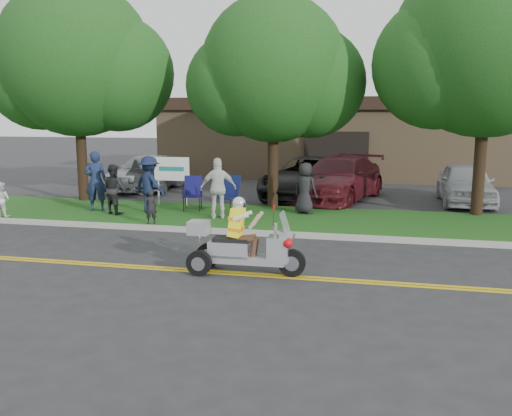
% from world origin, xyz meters
% --- Properties ---
extents(ground, '(120.00, 120.00, 0.00)m').
position_xyz_m(ground, '(0.00, 0.00, 0.00)').
color(ground, '#28282B').
rests_on(ground, ground).
extents(centerline_near, '(60.00, 0.10, 0.01)m').
position_xyz_m(centerline_near, '(0.00, -0.58, 0.01)').
color(centerline_near, gold).
rests_on(centerline_near, ground).
extents(centerline_far, '(60.00, 0.10, 0.01)m').
position_xyz_m(centerline_far, '(0.00, -0.42, 0.01)').
color(centerline_far, gold).
rests_on(centerline_far, ground).
extents(curb, '(60.00, 0.25, 0.12)m').
position_xyz_m(curb, '(0.00, 3.05, 0.06)').
color(curb, '#A8A89E').
rests_on(curb, ground).
extents(grass_verge, '(60.00, 4.00, 0.10)m').
position_xyz_m(grass_verge, '(0.00, 5.20, 0.06)').
color(grass_verge, '#1A5316').
rests_on(grass_verge, ground).
extents(commercial_building, '(18.00, 8.20, 4.00)m').
position_xyz_m(commercial_building, '(2.00, 18.98, 2.01)').
color(commercial_building, '#9E7F5B').
rests_on(commercial_building, ground).
extents(tree_left, '(6.62, 5.40, 7.78)m').
position_xyz_m(tree_left, '(-6.44, 7.03, 4.85)').
color(tree_left, '#332114').
rests_on(tree_left, ground).
extents(tree_mid, '(5.88, 4.80, 7.05)m').
position_xyz_m(tree_mid, '(0.55, 7.23, 4.43)').
color(tree_mid, '#332114').
rests_on(tree_mid, ground).
extents(tree_right, '(6.86, 5.60, 8.07)m').
position_xyz_m(tree_right, '(7.06, 7.03, 5.03)').
color(tree_right, '#332114').
rests_on(tree_right, ground).
extents(business_sign, '(1.25, 0.06, 1.75)m').
position_xyz_m(business_sign, '(-2.90, 6.60, 1.26)').
color(business_sign, silver).
rests_on(business_sign, ground).
extents(trike_scooter, '(2.39, 0.80, 1.57)m').
position_xyz_m(trike_scooter, '(1.34, -0.45, 0.55)').
color(trike_scooter, black).
rests_on(trike_scooter, ground).
extents(lawn_chair_a, '(0.68, 0.70, 1.10)m').
position_xyz_m(lawn_chair_a, '(-1.89, 5.85, 0.73)').
color(lawn_chair_a, black).
rests_on(lawn_chair_a, grass_verge).
extents(lawn_chair_b, '(0.77, 0.79, 1.20)m').
position_xyz_m(lawn_chair_b, '(-0.58, 5.53, 0.78)').
color(lawn_chair_b, black).
rests_on(lawn_chair_b, grass_verge).
extents(spectator_adult_left, '(0.82, 0.67, 1.93)m').
position_xyz_m(spectator_adult_left, '(-4.87, 5.01, 1.07)').
color(spectator_adult_left, '#1A2548').
rests_on(spectator_adult_left, grass_verge).
extents(spectator_adult_mid, '(0.93, 0.84, 1.55)m').
position_xyz_m(spectator_adult_mid, '(-4.05, 4.62, 0.88)').
color(spectator_adult_mid, black).
rests_on(spectator_adult_mid, grass_verge).
extents(spectator_adult_right, '(1.14, 0.74, 1.81)m').
position_xyz_m(spectator_adult_right, '(-0.66, 4.65, 1.01)').
color(spectator_adult_right, silver).
rests_on(spectator_adult_right, grass_verge).
extents(spectator_chair_a, '(1.31, 1.05, 1.78)m').
position_xyz_m(spectator_chair_a, '(-3.08, 5.15, 0.99)').
color(spectator_chair_a, '#151F3D').
rests_on(spectator_chair_a, grass_verge).
extents(spectator_chair_b, '(0.92, 0.78, 1.61)m').
position_xyz_m(spectator_chair_b, '(1.76, 5.99, 0.91)').
color(spectator_chair_b, black).
rests_on(spectator_chair_b, grass_verge).
extents(child_left, '(0.42, 0.37, 0.96)m').
position_xyz_m(child_left, '(-2.29, 3.40, 0.59)').
color(child_left, black).
rests_on(child_left, grass_verge).
extents(child_right, '(0.52, 0.41, 1.06)m').
position_xyz_m(child_right, '(-7.14, 3.40, 0.64)').
color(child_right, silver).
rests_on(child_right, grass_verge).
extents(parked_car_far_left, '(2.65, 4.81, 1.55)m').
position_xyz_m(parked_car_far_left, '(-5.68, 10.74, 0.77)').
color(parked_car_far_left, silver).
rests_on(parked_car_far_left, ground).
extents(parked_car_left, '(2.38, 4.47, 1.40)m').
position_xyz_m(parked_car_left, '(-5.37, 10.72, 0.70)').
color(parked_car_left, '#2A2B2D').
rests_on(parked_car_left, ground).
extents(parked_car_mid, '(3.68, 6.08, 1.58)m').
position_xyz_m(parked_car_mid, '(1.44, 9.81, 0.79)').
color(parked_car_mid, black).
rests_on(parked_car_mid, ground).
extents(parked_car_right, '(3.68, 5.98, 1.62)m').
position_xyz_m(parked_car_right, '(2.52, 9.54, 0.81)').
color(parked_car_right, '#50121A').
rests_on(parked_car_right, ground).
extents(parked_car_far_right, '(1.79, 4.36, 1.48)m').
position_xyz_m(parked_car_far_right, '(7.04, 9.73, 0.74)').
color(parked_car_far_right, '#A2A3A9').
rests_on(parked_car_far_right, ground).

